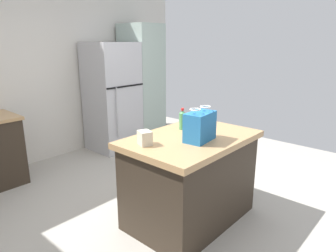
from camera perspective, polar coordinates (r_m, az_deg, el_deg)
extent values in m
plane|color=#ADA89E|center=(3.60, -0.09, -14.39)|extent=(6.17, 6.17, 0.00)
cube|color=silver|center=(5.07, -21.16, 9.66)|extent=(5.15, 0.10, 2.73)
cube|color=#33281E|center=(3.16, 4.13, -10.30)|extent=(1.24, 0.81, 0.84)
cube|color=tan|center=(2.99, 4.30, -2.50)|extent=(1.32, 0.89, 0.06)
cube|color=#B7B7BC|center=(5.22, -10.36, 5.35)|extent=(0.76, 0.69, 1.78)
cube|color=black|center=(4.91, -7.93, 7.36)|extent=(0.74, 0.01, 0.02)
cylinder|color=#B7B7BC|center=(4.84, -9.43, 2.43)|extent=(0.02, 0.02, 0.80)
cube|color=#9EB2A8|center=(5.64, -4.89, 7.88)|extent=(0.58, 0.66, 2.09)
cube|color=#236BAD|center=(2.83, 5.98, -0.11)|extent=(0.33, 0.22, 0.27)
torus|color=white|center=(2.73, 5.12, 3.09)|extent=(0.11, 0.11, 0.01)
torus|color=white|center=(2.85, 7.00, 3.59)|extent=(0.11, 0.11, 0.01)
cube|color=beige|center=(2.73, -4.36, -2.24)|extent=(0.14, 0.15, 0.13)
cylinder|color=#4C9956|center=(3.20, 2.69, 0.90)|extent=(0.07, 0.07, 0.17)
cone|color=#4C9956|center=(3.17, 2.72, 2.66)|extent=(0.06, 0.06, 0.03)
cylinder|color=red|center=(3.17, 2.72, 3.14)|extent=(0.03, 0.03, 0.02)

